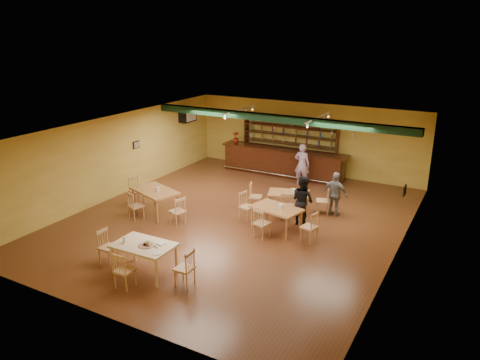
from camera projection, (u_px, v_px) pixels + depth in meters
The scene contains 22 objects.
floor at pixel (237, 220), 14.98m from camera, with size 12.00×12.00×0.00m, color brown.
ceiling_beam at pixel (275, 118), 16.41m from camera, with size 10.00×0.30×0.25m, color black.
track_rail_left at pixel (239, 110), 17.72m from camera, with size 0.05×2.50×0.05m, color silver.
track_rail_right at pixel (319, 117), 16.25m from camera, with size 0.05×2.50×0.05m, color silver.
ac_unit at pixel (188, 115), 19.94m from camera, with size 0.34×0.70×0.48m, color silver.
picture_left at pixel (136, 145), 17.56m from camera, with size 0.04×0.34×0.28m, color black.
picture_right at pixel (405, 191), 12.59m from camera, with size 0.04×0.34×0.28m, color black.
bar_counter at pixel (283, 162), 19.39m from camera, with size 5.46×0.85×1.13m, color #35130A.
back_bar_hutch at pixel (289, 146), 19.74m from camera, with size 4.23×0.40×2.28m, color #35130A.
poinsettia at pixel (236, 138), 20.19m from camera, with size 0.27×0.27×0.48m, color maroon.
dining_table_b at pixel (289, 202), 15.56m from camera, with size 1.36×0.82×0.68m, color #A96D3C.
dining_table_c at pixel (156, 202), 15.39m from camera, with size 1.64×0.99×0.82m, color #A96D3C.
dining_table_d at pixel (276, 219), 14.10m from camera, with size 1.49×0.89×0.74m, color #A96D3C.
near_table at pixel (145, 259), 11.58m from camera, with size 1.51×0.97×0.81m, color beige.
pizza_tray at pixel (147, 245), 11.40m from camera, with size 0.40×0.40×0.01m, color silver.
parmesan_shaker at pixel (124, 241), 11.52m from camera, with size 0.07×0.07×0.11m, color #EAE5C6.
napkin_stack at pixel (161, 244), 11.45m from camera, with size 0.20×0.15×0.03m, color white.
pizza_server at pixel (153, 245), 11.37m from camera, with size 0.32×0.09×0.00m, color silver.
side_plate at pixel (157, 253), 11.00m from camera, with size 0.22×0.22×0.01m, color white.
patron_bar at pixel (302, 164), 18.09m from camera, with size 0.61×0.40×1.67m, color purple.
patron_right_a at pixel (303, 201), 14.39m from camera, with size 0.78×0.61×1.60m, color black.
patron_right_b at pixel (335, 194), 15.10m from camera, with size 0.88×0.36×1.50m, color slate.
Camera 1 is at (6.75, -12.07, 5.92)m, focal length 34.51 mm.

